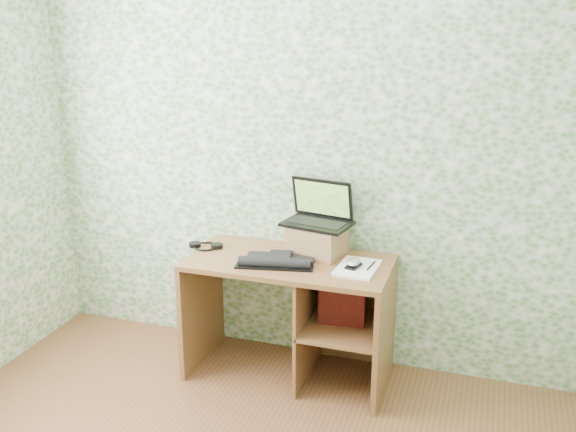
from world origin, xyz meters
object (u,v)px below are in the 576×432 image
(desk, at_px, (303,301))
(keyboard, at_px, (278,261))
(riser, at_px, (317,240))
(notepad, at_px, (357,268))
(laptop, at_px, (319,213))

(desk, relative_size, keyboard, 2.62)
(riser, height_order, notepad, riser)
(laptop, bearing_deg, riser, -79.12)
(laptop, relative_size, keyboard, 0.94)
(notepad, bearing_deg, laptop, 148.05)
(keyboard, relative_size, notepad, 1.46)
(desk, distance_m, notepad, 0.44)
(laptop, distance_m, keyboard, 0.39)
(desk, xyz_separation_m, keyboard, (-0.12, -0.11, 0.29))
(notepad, bearing_deg, riser, 154.11)
(laptop, height_order, notepad, laptop)
(riser, relative_size, laptop, 0.71)
(riser, xyz_separation_m, keyboard, (-0.17, -0.23, -0.07))
(riser, height_order, keyboard, riser)
(riser, relative_size, notepad, 0.98)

